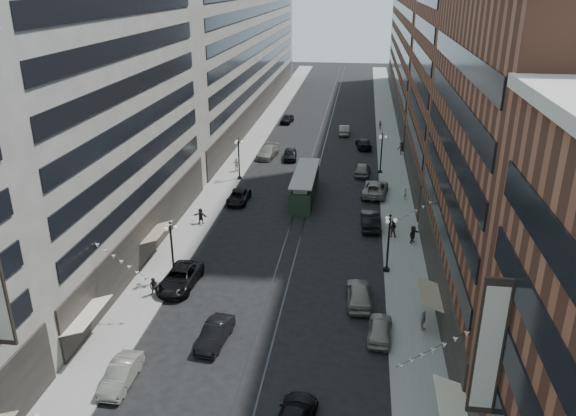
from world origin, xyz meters
The scene contains 38 objects.
ground centered at (0.00, 60.00, 0.00)m, with size 220.00×220.00×0.00m, color black.
sidewalk_west centered at (-11.00, 70.00, 0.07)m, with size 4.00×180.00×0.15m, color gray.
sidewalk_east centered at (11.00, 70.00, 0.07)m, with size 4.00×180.00×0.15m, color gray.
rail_west centered at (-0.70, 70.00, 0.01)m, with size 0.12×180.00×0.02m, color #2D2D33.
rail_east centered at (0.70, 70.00, 0.01)m, with size 0.12×180.00×0.02m, color #2D2D33.
building_west_mid centered at (-17.00, 33.00, 14.00)m, with size 8.00×36.00×28.00m, color #A69F93.
building_west_far centered at (-17.00, 96.00, 13.00)m, with size 8.00×90.00×26.00m, color #A69F93.
building_east_mid centered at (17.00, 28.00, 12.00)m, with size 8.00×30.00×24.00m, color brown.
building_east_tower centered at (17.00, 56.00, 21.00)m, with size 8.00×26.00×42.00m, color brown.
building_east_far centered at (17.00, 105.00, 12.00)m, with size 8.00×72.00×24.00m, color brown.
lamppost_sw_far centered at (-9.20, 28.00, 3.10)m, with size 1.03×1.14×5.52m.
lamppost_sw_mid centered at (-9.20, 55.00, 3.10)m, with size 1.03×1.14×5.52m.
lamppost_se_far centered at (9.20, 32.00, 3.10)m, with size 1.03×1.14×5.52m.
lamppost_se_mid centered at (9.20, 60.00, 3.10)m, with size 1.03×1.14×5.52m.
streetcar centered at (0.00, 49.52, 1.50)m, with size 2.60×11.74×3.25m.
car_1 centered at (-8.37, 14.57, 0.73)m, with size 1.54×4.41×1.45m, color gray.
car_2 centered at (-8.40, 27.17, 0.81)m, with size 2.68×5.81×1.61m, color black.
car_4 centered at (8.40, 21.94, 0.74)m, with size 1.75×4.34×1.48m, color gray.
car_5 centered at (-3.43, 19.72, 0.75)m, with size 1.59×4.56×1.50m, color black.
pedestrian_2 centered at (-10.02, 25.27, 0.94)m, with size 0.77×0.42×1.58m, color black.
pedestrian_4 centered at (11.60, 23.09, 0.95)m, with size 0.94×0.43×1.61m, color gray.
car_7 centered at (-7.62, 47.15, 0.68)m, with size 2.27×4.92×1.37m, color black.
car_8 centered at (-7.19, 65.49, 0.81)m, with size 2.28×5.60×1.63m, color slate.
car_9 centered at (-7.19, 87.25, 0.77)m, with size 1.82×4.51×1.54m, color black.
car_10 centered at (7.76, 41.81, 0.87)m, with size 1.84×5.28×1.74m, color black.
car_11 centered at (8.40, 51.69, 0.85)m, with size 2.83×6.13×1.70m, color slate.
car_12 centered at (6.86, 72.28, 0.76)m, with size 2.13×5.23×1.52m, color black.
car_13 centered at (-3.76, 64.88, 0.79)m, with size 1.87×4.64×1.58m, color black.
car_14 centered at (3.52, 80.29, 0.81)m, with size 1.72×4.92×1.62m, color gray.
pedestrian_5 centered at (-10.25, 40.18, 1.00)m, with size 1.58×0.46×1.71m, color black.
pedestrian_6 centered at (-10.24, 58.10, 1.07)m, with size 1.08×0.49×1.84m, color #C0B39F.
pedestrian_7 centered at (10.00, 39.50, 1.04)m, with size 0.86×0.47×1.78m, color black.
pedestrian_8 centered at (11.86, 50.34, 0.91)m, with size 0.55×0.36×1.52m, color beige.
pedestrian_9 centered at (12.50, 69.01, 1.11)m, with size 1.24×0.51×1.92m, color black.
car_extra_0 centered at (6.80, 59.20, 0.83)m, with size 1.95×4.85×1.65m, color #625F57.
car_extra_1 centered at (6.80, 26.46, 0.86)m, with size 2.04×5.08×1.73m, color gray.
pedestrian_extra_0 centered at (11.96, 38.33, 1.05)m, with size 1.67×0.48×1.80m, color black.
pedestrian_extra_1 centered at (9.63, 82.99, 1.02)m, with size 0.85×0.47×1.75m, color gray.
Camera 1 is at (6.26, -13.35, 24.44)m, focal length 35.00 mm.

